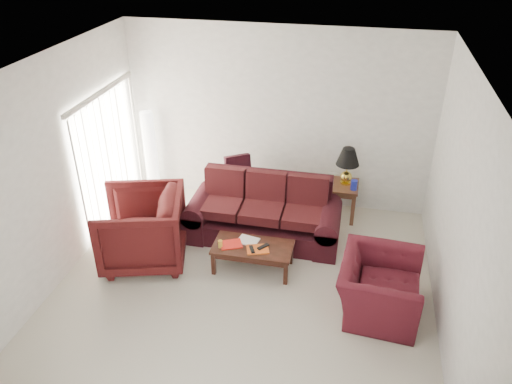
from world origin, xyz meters
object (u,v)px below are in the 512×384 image
armchair_left (142,229)px  coffee_table (253,257)px  sofa (263,211)px  floor_lamp (151,154)px  armchair_right (379,287)px  end_table (340,200)px

armchair_left → coffee_table: bearing=78.6°
sofa → coffee_table: (0.02, -0.80, -0.28)m
floor_lamp → coffee_table: floor_lamp is taller
armchair_right → coffee_table: 1.80m
floor_lamp → coffee_table: bearing=-38.1°
sofa → end_table: bearing=40.2°
armchair_right → sofa: bearing=58.4°
coffee_table → armchair_right: bearing=-9.4°
end_table → floor_lamp: bearing=179.1°
coffee_table → floor_lamp: bearing=148.0°
sofa → coffee_table: 0.85m
end_table → sofa: bearing=-142.0°
sofa → armchair_right: (1.75, -1.28, -0.11)m
floor_lamp → armchair_left: (0.61, -1.84, -0.25)m
floor_lamp → sofa: bearing=-22.9°
end_table → coffee_table: end_table is taller
floor_lamp → armchair_left: 1.95m
floor_lamp → armchair_right: (3.92, -2.20, -0.42)m
end_table → floor_lamp: 3.32m
armchair_left → end_table: bearing=107.9°
end_table → armchair_left: 3.23m
end_table → armchair_right: 2.24m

